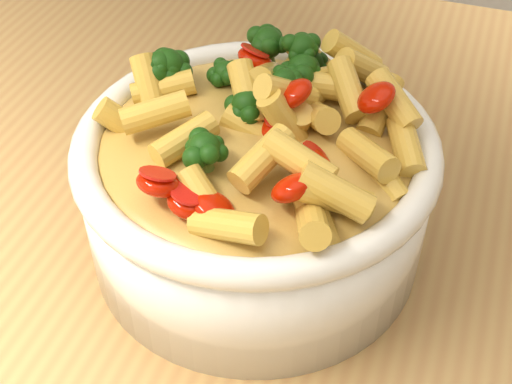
% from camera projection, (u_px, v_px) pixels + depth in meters
% --- Properties ---
extents(table, '(1.20, 0.80, 0.90)m').
position_uv_depth(table, '(340.00, 355.00, 0.55)').
color(table, '#AC8349').
rests_on(table, ground).
extents(serving_bowl, '(0.23, 0.23, 0.10)m').
position_uv_depth(serving_bowl, '(256.00, 191.00, 0.47)').
color(serving_bowl, white).
rests_on(serving_bowl, table).
extents(pasta_salad, '(0.18, 0.18, 0.04)m').
position_uv_depth(pasta_salad, '(256.00, 115.00, 0.42)').
color(pasta_salad, gold).
rests_on(pasta_salad, serving_bowl).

